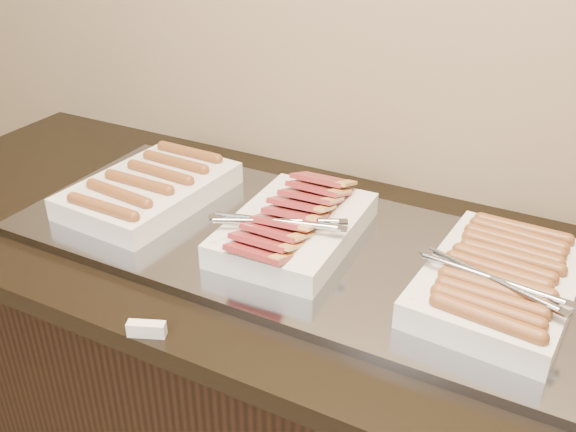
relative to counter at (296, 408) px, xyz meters
The scene contains 6 objects.
counter is the anchor object (origin of this frame).
warming_tray 0.46m from the counter, ahead, with size 1.20×0.50×0.02m, color gray.
dish_left 0.62m from the counter, behind, with size 0.27×0.38×0.07m.
dish_center 0.50m from the counter, 143.65° to the right, with size 0.27×0.37×0.09m.
dish_right 0.64m from the counter, ahead, with size 0.28×0.38×0.08m.
label_holder 0.59m from the counter, 104.70° to the right, with size 0.06×0.02×0.03m, color silver.
Camera 1 is at (0.51, 1.14, 1.59)m, focal length 40.00 mm.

